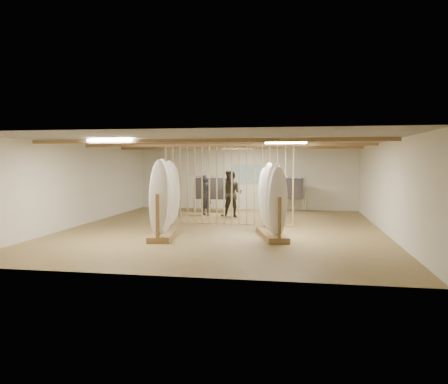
% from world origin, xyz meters
% --- Properties ---
extents(floor, '(12.00, 12.00, 0.00)m').
position_xyz_m(floor, '(0.00, 0.00, 0.00)').
color(floor, olive).
rests_on(floor, ground).
extents(ceiling, '(12.00, 12.00, 0.00)m').
position_xyz_m(ceiling, '(0.00, 0.00, 2.80)').
color(ceiling, gray).
rests_on(ceiling, ground).
extents(wall_back, '(12.00, 0.00, 12.00)m').
position_xyz_m(wall_back, '(0.00, 6.00, 1.40)').
color(wall_back, silver).
rests_on(wall_back, ground).
extents(wall_front, '(12.00, 0.00, 12.00)m').
position_xyz_m(wall_front, '(0.00, -6.00, 1.40)').
color(wall_front, silver).
rests_on(wall_front, ground).
extents(wall_left, '(0.00, 12.00, 12.00)m').
position_xyz_m(wall_left, '(-5.00, 0.00, 1.40)').
color(wall_left, silver).
rests_on(wall_left, ground).
extents(wall_right, '(0.00, 12.00, 12.00)m').
position_xyz_m(wall_right, '(5.00, 0.00, 1.40)').
color(wall_right, silver).
rests_on(wall_right, ground).
extents(ceiling_slats, '(9.50, 6.12, 0.10)m').
position_xyz_m(ceiling_slats, '(0.00, 0.00, 2.72)').
color(ceiling_slats, olive).
rests_on(ceiling_slats, ground).
extents(light_panels, '(1.20, 0.35, 0.06)m').
position_xyz_m(light_panels, '(0.00, 0.00, 2.74)').
color(light_panels, white).
rests_on(light_panels, ground).
extents(bamboo_partition, '(4.45, 0.05, 2.78)m').
position_xyz_m(bamboo_partition, '(0.00, 0.80, 1.40)').
color(bamboo_partition, tan).
rests_on(bamboo_partition, ground).
extents(poster, '(1.40, 0.03, 0.90)m').
position_xyz_m(poster, '(0.00, 5.98, 1.60)').
color(poster, teal).
rests_on(poster, ground).
extents(rack_left, '(1.09, 3.22, 2.21)m').
position_xyz_m(rack_left, '(-1.53, -1.37, 0.76)').
color(rack_left, olive).
rests_on(rack_left, floor).
extents(rack_right, '(1.10, 2.27, 2.09)m').
position_xyz_m(rack_right, '(1.63, -1.39, 0.71)').
color(rack_right, olive).
rests_on(rack_right, floor).
extents(clothing_rack_a, '(1.49, 0.44, 1.60)m').
position_xyz_m(clothing_rack_a, '(-1.26, 4.33, 1.04)').
color(clothing_rack_a, silver).
rests_on(clothing_rack_a, floor).
extents(clothing_rack_b, '(1.41, 0.70, 1.56)m').
position_xyz_m(clothing_rack_b, '(1.92, 5.26, 1.01)').
color(clothing_rack_b, silver).
rests_on(clothing_rack_b, floor).
extents(shopper_a, '(0.82, 0.78, 1.87)m').
position_xyz_m(shopper_a, '(-1.31, 3.34, 0.94)').
color(shopper_a, '#2C2B34').
rests_on(shopper_a, floor).
extents(shopper_b, '(1.17, 1.00, 2.11)m').
position_xyz_m(shopper_b, '(-0.22, 2.99, 1.05)').
color(shopper_b, '#332F27').
rests_on(shopper_b, floor).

